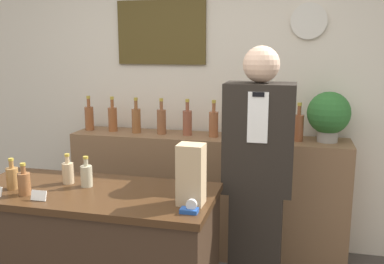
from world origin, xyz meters
TOP-DOWN VIEW (x-y plane):
  - back_wall at (-0.00, 2.00)m, footprint 5.20×0.09m
  - back_shelf at (0.14, 1.75)m, footprint 2.28×0.39m
  - display_counter at (-0.30, 0.54)m, footprint 1.45×0.64m
  - shopkeeper at (0.62, 1.06)m, footprint 0.44×0.27m
  - potted_plant at (1.09, 1.77)m, footprint 0.33×0.33m
  - paper_bag at (0.32, 0.47)m, footprint 0.14×0.12m
  - tape_dispenser at (0.35, 0.35)m, footprint 0.09×0.06m
  - price_card_right at (-0.49, 0.32)m, footprint 0.09×0.02m
  - counter_bottle_1 at (-0.75, 0.46)m, footprint 0.07×0.07m
  - counter_bottle_2 at (-0.62, 0.38)m, footprint 0.07×0.07m
  - counter_bottle_3 at (-0.49, 0.63)m, footprint 0.07×0.07m
  - counter_bottle_4 at (-0.35, 0.60)m, footprint 0.07×0.07m
  - shelf_bottle_0 at (-0.92, 1.76)m, footprint 0.08×0.08m
  - shelf_bottle_1 at (-0.69, 1.76)m, footprint 0.08×0.08m
  - shelf_bottle_2 at (-0.47, 1.74)m, footprint 0.08×0.08m
  - shelf_bottle_3 at (-0.25, 1.75)m, footprint 0.08×0.08m
  - shelf_bottle_4 at (-0.02, 1.75)m, footprint 0.08×0.08m
  - shelf_bottle_5 at (0.20, 1.74)m, footprint 0.08×0.08m
  - shelf_bottle_6 at (0.42, 1.74)m, footprint 0.08×0.08m
  - shelf_bottle_7 at (0.65, 1.73)m, footprint 0.08×0.08m
  - shelf_bottle_8 at (0.87, 1.74)m, footprint 0.08×0.08m

SIDE VIEW (x-z plane):
  - display_counter at x=-0.30m, z-range 0.00..0.91m
  - back_shelf at x=0.14m, z-range 0.00..1.00m
  - shopkeeper at x=0.62m, z-range 0.00..1.73m
  - tape_dispenser at x=0.35m, z-range 0.89..0.97m
  - price_card_right at x=-0.49m, z-range 0.91..0.96m
  - counter_bottle_1 at x=-0.75m, z-range 0.88..1.07m
  - counter_bottle_2 at x=-0.62m, z-range 0.88..1.07m
  - counter_bottle_3 at x=-0.49m, z-range 0.88..1.07m
  - counter_bottle_4 at x=-0.35m, z-range 0.88..1.07m
  - paper_bag at x=0.32m, z-range 0.91..1.23m
  - shelf_bottle_0 at x=-0.92m, z-range 0.96..1.27m
  - shelf_bottle_1 at x=-0.69m, z-range 0.96..1.27m
  - shelf_bottle_2 at x=-0.47m, z-range 0.96..1.27m
  - shelf_bottle_3 at x=-0.25m, z-range 0.96..1.27m
  - shelf_bottle_4 at x=-0.02m, z-range 0.96..1.27m
  - shelf_bottle_5 at x=0.20m, z-range 0.96..1.27m
  - shelf_bottle_6 at x=0.42m, z-range 0.96..1.27m
  - shelf_bottle_7 at x=0.65m, z-range 0.96..1.27m
  - shelf_bottle_8 at x=0.87m, z-range 0.96..1.27m
  - potted_plant at x=1.09m, z-range 1.02..1.41m
  - back_wall at x=0.00m, z-range 0.01..2.71m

